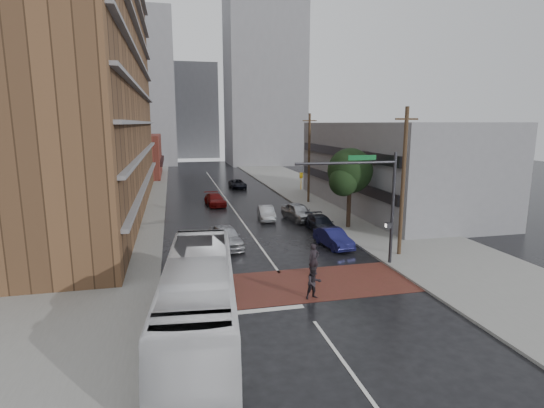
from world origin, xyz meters
name	(u,v)px	position (x,y,z in m)	size (l,w,h in m)	color
ground	(291,289)	(0.00, 0.00, 0.00)	(160.00, 160.00, 0.00)	black
crosswalk	(288,285)	(0.00, 0.50, 0.01)	(14.00, 5.00, 0.02)	maroon
sidewalk_west	(121,209)	(-11.50, 25.00, 0.07)	(9.00, 90.00, 0.15)	gray
sidewalk_east	(328,200)	(11.50, 25.00, 0.07)	(9.00, 90.00, 0.15)	gray
apartment_block	(83,69)	(-14.00, 24.00, 14.00)	(10.00, 44.00, 28.00)	brown
storefront_west	(136,156)	(-12.00, 54.00, 3.50)	(8.00, 16.00, 7.00)	brown
building_east	(389,165)	(16.50, 20.00, 4.50)	(11.00, 26.00, 9.00)	gray
distant_tower_west	(132,90)	(-14.00, 78.00, 16.00)	(18.00, 16.00, 32.00)	gray
distant_tower_east	(264,81)	(14.00, 72.00, 18.00)	(16.00, 14.00, 36.00)	gray
distant_tower_center	(194,111)	(0.00, 95.00, 12.00)	(12.00, 10.00, 24.00)	gray
street_tree	(350,174)	(8.52, 12.03, 4.73)	(4.20, 4.10, 6.90)	#332319
signal_mast	(372,193)	(5.85, 2.50, 4.73)	(6.50, 0.30, 7.20)	#2D2D33
utility_pole_near	(403,182)	(8.80, 4.00, 5.14)	(1.60, 0.26, 10.00)	#473321
utility_pole_far	(309,158)	(8.80, 24.00, 5.14)	(1.60, 0.26, 10.00)	#473321
transit_bus	(199,297)	(-5.19, -4.04, 1.71)	(2.87, 12.27, 3.42)	white
pedestrian_a	(314,259)	(1.95, 1.88, 0.95)	(0.69, 0.45, 1.90)	black
pedestrian_b	(314,283)	(0.80, -1.50, 0.85)	(0.83, 0.65, 1.71)	black
car_travel_a	(226,237)	(-2.46, 8.75, 0.80)	(1.88, 4.68, 1.59)	#ACAEB4
car_travel_b	(266,213)	(2.33, 16.82, 0.65)	(1.38, 3.97, 1.31)	#B0B4B8
car_travel_c	(215,200)	(-1.65, 25.05, 0.65)	(1.83, 4.50, 1.30)	maroon
suv_travel	(238,184)	(2.66, 36.99, 0.61)	(2.01, 4.36, 1.21)	black
car_parked_near	(333,238)	(5.20, 7.02, 0.68)	(1.43, 4.10, 1.35)	#141549
car_parked_mid	(321,224)	(5.89, 11.58, 0.65)	(1.81, 4.45, 1.29)	black
car_parked_far	(298,212)	(5.20, 16.00, 0.80)	(1.88, 4.68, 1.59)	#A9ACB1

